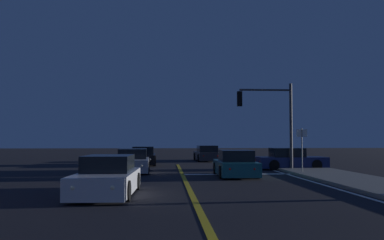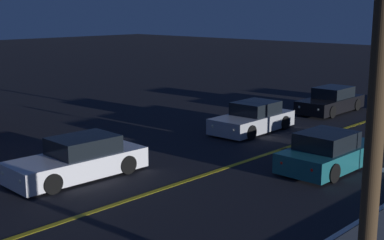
{
  "view_description": "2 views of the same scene",
  "coord_description": "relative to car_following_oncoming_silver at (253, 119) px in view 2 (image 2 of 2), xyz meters",
  "views": [
    {
      "loc": [
        -0.9,
        -3.47,
        1.91
      ],
      "look_at": [
        0.4,
        16.55,
        2.85
      ],
      "focal_mm": 37.92,
      "sensor_mm": 36.0,
      "label": 1
    },
    {
      "loc": [
        11.47,
        0.92,
        5.47
      ],
      "look_at": [
        -1.6,
        14.73,
        1.5
      ],
      "focal_mm": 49.78,
      "sensor_mm": 36.0,
      "label": 2
    }
  ],
  "objects": [
    {
      "name": "car_lead_oncoming_white",
      "position": [
        -0.1,
        -9.39,
        0.0
      ],
      "size": [
        2.04,
        4.68,
        1.34
      ],
      "rotation": [
        0.0,
        0.0,
        3.11
      ],
      "color": "silver",
      "rests_on": "ground"
    },
    {
      "name": "car_following_oncoming_silver",
      "position": [
        0.0,
        0.0,
        0.0
      ],
      "size": [
        2.04,
        4.41,
        1.34
      ],
      "rotation": [
        0.0,
        0.0,
        3.18
      ],
      "color": "#B2B5BA",
      "rests_on": "ground"
    },
    {
      "name": "car_side_waiting_black",
      "position": [
        0.24,
        6.64,
        0.0
      ],
      "size": [
        1.95,
        4.65,
        1.34
      ],
      "rotation": [
        0.0,
        0.0,
        3.16
      ],
      "color": "black",
      "rests_on": "ground"
    },
    {
      "name": "car_mid_block_teal",
      "position": [
        5.45,
        -2.88,
        -0.0
      ],
      "size": [
        1.99,
        4.24,
        1.34
      ],
      "rotation": [
        0.0,
        0.0,
        -0.01
      ],
      "color": "#195960",
      "rests_on": "ground"
    },
    {
      "name": "stop_bar",
      "position": [
        5.73,
        -1.72,
        -0.58
      ],
      "size": [
        5.89,
        0.5,
        0.01
      ],
      "primitive_type": "cube",
      "color": "white",
      "rests_on": "ground"
    },
    {
      "name": "utility_pole_right",
      "position": [
        10.58,
        -10.82,
        4.76
      ],
      "size": [
        1.61,
        0.31,
        10.34
      ],
      "color": "#42301E",
      "rests_on": "ground"
    },
    {
      "name": "lane_line_center",
      "position": [
        2.79,
        -10.12,
        -0.58
      ],
      "size": [
        0.2,
        33.67,
        0.01
      ],
      "primitive_type": "cube",
      "color": "gold",
      "rests_on": "ground"
    }
  ]
}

